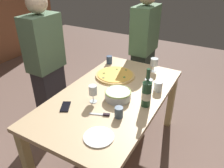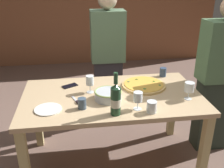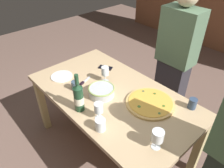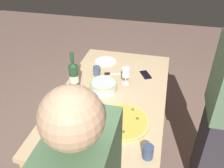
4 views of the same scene
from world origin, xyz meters
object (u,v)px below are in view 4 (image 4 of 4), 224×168
Objects in this scene: wine_glass_far_left at (72,91)px; side_plate at (106,61)px; pizza at (121,122)px; wine_glass_near_pizza at (62,136)px; wine_bottle at (74,75)px; person_host at (224,110)px; serving_bowl at (104,86)px; wine_glass_by_bottle at (126,73)px; cup_spare at (148,152)px; cup_amber at (60,103)px; cell_phone at (146,75)px; pizza_knife at (111,74)px; dining_table at (112,103)px; cup_ceramic at (97,71)px.

wine_glass_far_left reaches higher than side_plate.
wine_glass_near_pizza is at bearing -45.27° from pizza.
wine_glass_near_pizza is 1.03× the size of wine_glass_far_left.
person_host is at bearing 85.66° from wine_bottle.
serving_bowl is 0.23m from wine_glass_by_bottle.
wine_glass_by_bottle is 0.83m from cup_spare.
pizza is 4.39× the size of cup_amber.
cup_spare is at bearing 68.62° from cell_phone.
pizza is at bearing 7.08° from wine_glass_by_bottle.
cell_phone is (-0.54, 0.53, -0.10)m from wine_glass_far_left.
pizza is 0.69m from pizza_knife.
wine_bottle is 2.23× the size of wine_glass_near_pizza.
cell_phone is at bearing 147.23° from dining_table.
cup_spare reaches higher than pizza.
cup_ceramic is 0.41× the size of side_plate.
person_host reaches higher than wine_bottle.
pizza is 0.44m from serving_bowl.
dining_table is 0.89m from person_host.
wine_bottle is 0.69m from cell_phone.
dining_table is at bearing -23.17° from wine_glass_by_bottle.
pizza_knife is (-0.64, -0.23, -0.01)m from pizza.
dining_table is 0.46m from cell_phone.
wine_glass_near_pizza is 0.96× the size of wine_glass_by_bottle.
serving_bowl is 0.47m from cell_phone.
wine_glass_near_pizza is at bearing -4.98° from pizza_knife.
dining_table is 0.37m from pizza.
side_plate is at bearing -160.04° from dining_table.
cell_phone is (-0.36, 0.58, -0.13)m from wine_bottle.
wine_glass_near_pizza reaches higher than pizza.
side_plate is (-0.88, -0.34, -0.01)m from pizza.
serving_bowl is at bearing 29.45° from cup_ceramic.
wine_glass_far_left is (0.21, -0.20, 0.06)m from serving_bowl.
cup_amber is 0.66× the size of cell_phone.
wine_glass_near_pizza is 1.62× the size of cup_amber.
wine_glass_by_bottle is 0.84m from person_host.
wine_bottle reaches higher than wine_glass_near_pizza.
pizza_knife is (-0.48, 0.20, -0.10)m from wine_glass_far_left.
side_plate is at bearing -154.49° from pizza_knife.
wine_glass_far_left is at bearing -7.06° from side_plate.
wine_glass_by_bottle reaches higher than wine_glass_far_left.
wine_glass_far_left is at bearing 16.01° from wine_bottle.
cup_ceramic is at bearing -150.55° from serving_bowl.
wine_glass_near_pizza is at bearing 33.34° from person_host.
cup_amber is at bearing 13.59° from person_host.
pizza_knife reaches higher than side_plate.
dining_table is at bearing -156.07° from pizza.
person_host is at bearing 94.65° from wine_glass_far_left.
serving_bowl reaches higher than cell_phone.
pizza_knife is at bearing -164.38° from dining_table.
cup_ceramic is at bearing 165.64° from cup_amber.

